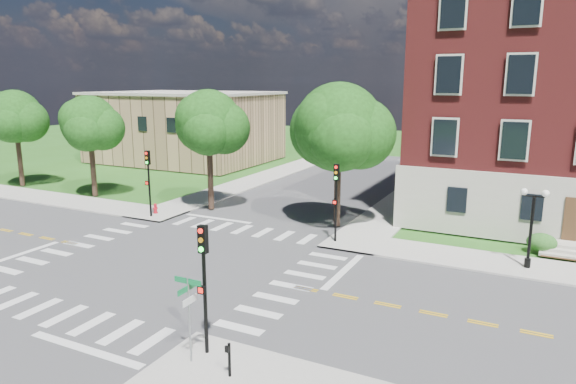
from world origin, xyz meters
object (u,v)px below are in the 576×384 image
at_px(traffic_signal_ne, 336,192).
at_px(fire_hydrant, 155,209).
at_px(street_sign_pole, 189,303).
at_px(traffic_signal_se, 204,273).
at_px(push_button_post, 229,358).
at_px(traffic_signal_nw, 148,175).
at_px(twin_lamp_west, 532,224).

bearing_deg(traffic_signal_ne, fire_hydrant, 178.48).
distance_m(street_sign_pole, fire_hydrant, 21.62).
xyz_separation_m(traffic_signal_se, push_button_post, (1.59, -0.94, -2.39)).
bearing_deg(push_button_post, traffic_signal_ne, 98.24).
xyz_separation_m(traffic_signal_se, traffic_signal_nw, (-14.80, 13.95, 0.00)).
relative_size(traffic_signal_se, street_sign_pole, 1.55).
height_order(twin_lamp_west, street_sign_pole, twin_lamp_west).
bearing_deg(traffic_signal_nw, traffic_signal_ne, 1.86).
relative_size(traffic_signal_ne, street_sign_pole, 1.55).
distance_m(traffic_signal_nw, push_button_post, 22.27).
xyz_separation_m(traffic_signal_se, traffic_signal_ne, (-0.64, 14.41, 0.00)).
distance_m(twin_lamp_west, push_button_post, 17.92).
height_order(twin_lamp_west, fire_hydrant, twin_lamp_west).
relative_size(street_sign_pole, fire_hydrant, 4.13).
relative_size(twin_lamp_west, fire_hydrant, 5.64).
bearing_deg(street_sign_pole, traffic_signal_ne, 91.88).
distance_m(push_button_post, fire_hydrant, 22.92).
bearing_deg(twin_lamp_west, street_sign_pole, -123.52).
distance_m(traffic_signal_nw, fire_hydrant, 2.86).
bearing_deg(fire_hydrant, twin_lamp_west, -0.14).
xyz_separation_m(traffic_signal_ne, street_sign_pole, (0.50, -15.14, -0.88)).
height_order(street_sign_pole, fire_hydrant, street_sign_pole).
bearing_deg(street_sign_pole, fire_hydrant, 133.90).
bearing_deg(traffic_signal_ne, push_button_post, -81.76).
distance_m(street_sign_pole, push_button_post, 2.30).
distance_m(traffic_signal_ne, twin_lamp_west, 10.77).
relative_size(traffic_signal_se, twin_lamp_west, 1.13).
bearing_deg(traffic_signal_se, street_sign_pole, -100.91).
bearing_deg(traffic_signal_nw, push_button_post, -42.27).
bearing_deg(traffic_signal_nw, traffic_signal_se, -43.31).
bearing_deg(traffic_signal_se, traffic_signal_nw, 136.69).
xyz_separation_m(traffic_signal_se, twin_lamp_west, (10.10, 14.73, -0.66)).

